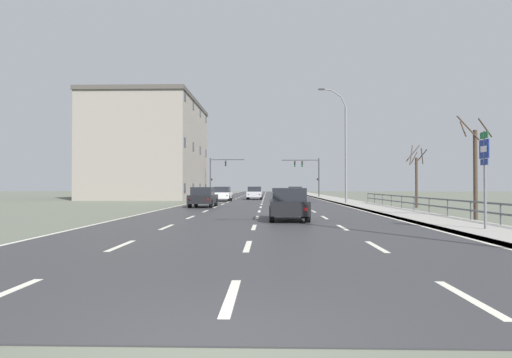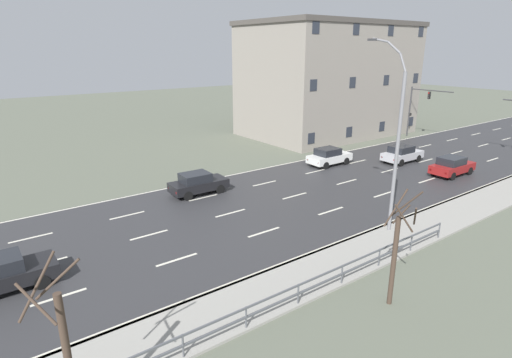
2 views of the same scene
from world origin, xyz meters
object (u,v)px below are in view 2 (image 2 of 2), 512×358
Objects in this scene: car_distant at (198,183)px; brick_building at (328,79)px; traffic_signal_left at (417,104)px; car_far_right at (2,274)px; car_near_left at (402,154)px; car_far_left at (329,156)px; street_lamp_midground at (395,143)px; car_mid_centre at (452,166)px.

car_distant is 0.21× the size of brick_building.
traffic_signal_left reaches higher than car_far_right.
car_near_left is at bearing -17.44° from brick_building.
car_far_left is at bearing -81.15° from traffic_signal_left.
car_far_right is at bearing -65.41° from brick_building.
traffic_signal_left is 0.30× the size of brick_building.
brick_building is at bearing 115.48° from car_distant.
car_far_right is (8.50, -42.68, -3.02)m from traffic_signal_left.
traffic_signal_left is at bearing 119.49° from car_near_left.
brick_building is at bearing 141.49° from street_lamp_midground.
car_far_right is at bearing -107.78° from street_lamp_midground.
street_lamp_midground is 28.74m from brick_building.
street_lamp_midground reaches higher than car_far_left.
traffic_signal_left reaches higher than car_far_left.
traffic_signal_left is at bearing 120.61° from street_lamp_midground.
traffic_signal_left is at bearing 38.56° from brick_building.
car_distant is 14.05m from car_far_right.
car_far_left is at bearing -44.28° from brick_building.
brick_building is (-22.47, 17.88, 1.32)m from street_lamp_midground.
street_lamp_midground is at bearing -31.70° from car_far_left.
street_lamp_midground reaches higher than car_near_left.
traffic_signal_left is 1.41× the size of car_far_right.
street_lamp_midground is 28.29m from traffic_signal_left.
car_near_left is at bearing 62.13° from car_far_left.
car_distant is 1.00× the size of car_near_left.
car_far_right is 40.25m from brick_building.
car_near_left is 1.00× the size of car_far_left.
car_far_right is 26.45m from car_far_left.
traffic_signal_left is 1.40× the size of car_far_left.
street_lamp_midground is 14.44m from car_mid_centre.
car_mid_centre is at bearing -1.38° from car_near_left.
brick_building is (-10.71, 10.44, 5.65)m from car_far_left.
car_far_right is 31.73m from car_mid_centre.
brick_building reaches higher than car_distant.
car_near_left and car_far_left have the same top height.
car_near_left is at bearing 94.75° from car_far_right.
brick_building reaches higher than car_near_left.
car_distant and car_near_left have the same top height.
traffic_signal_left is 1.39× the size of car_distant.
traffic_signal_left is at bearing 99.46° from car_far_left.
street_lamp_midground is 19.76m from car_far_right.
street_lamp_midground is at bearing 72.32° from car_far_right.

